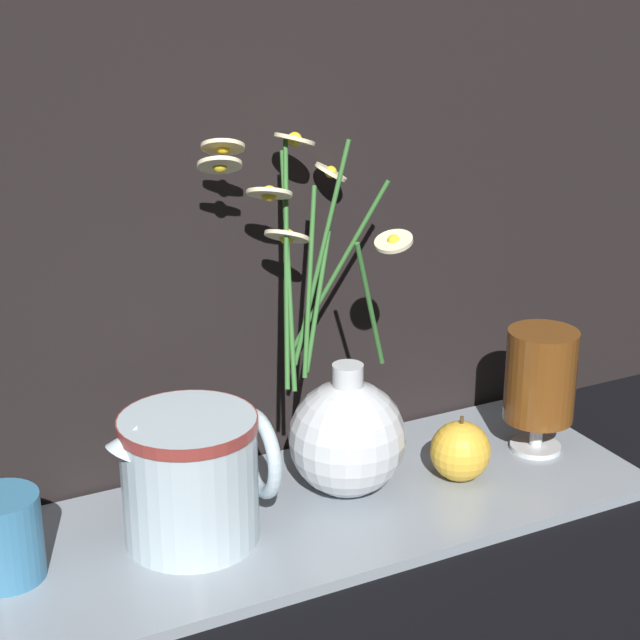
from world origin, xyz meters
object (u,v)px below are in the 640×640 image
(vase_with_flowers, at_px, (345,426))
(orange_fruit, at_px, (460,451))
(tea_glass, at_px, (538,377))
(ceramic_pitcher, at_px, (190,471))
(yellow_mug, at_px, (1,538))

(vase_with_flowers, distance_m, orange_fruit, 0.14)
(vase_with_flowers, height_order, tea_glass, vase_with_flowers)
(vase_with_flowers, xyz_separation_m, ceramic_pitcher, (-0.18, -0.01, -0.00))
(vase_with_flowers, height_order, yellow_mug, vase_with_flowers)
(tea_glass, bearing_deg, vase_with_flowers, 177.32)
(tea_glass, bearing_deg, orange_fruit, -169.09)
(tea_glass, height_order, orange_fruit, tea_glass)
(vase_with_flowers, bearing_deg, yellow_mug, -179.76)
(yellow_mug, height_order, orange_fruit, yellow_mug)
(yellow_mug, xyz_separation_m, tea_glass, (0.60, -0.01, 0.05))
(tea_glass, distance_m, orange_fruit, 0.13)
(yellow_mug, relative_size, tea_glass, 0.58)
(yellow_mug, relative_size, orange_fruit, 1.13)
(vase_with_flowers, distance_m, yellow_mug, 0.36)
(orange_fruit, bearing_deg, tea_glass, 10.91)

